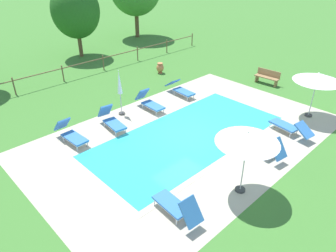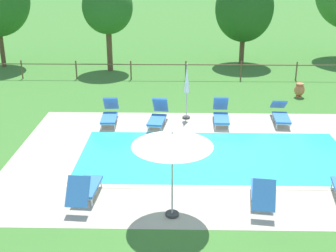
% 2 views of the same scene
% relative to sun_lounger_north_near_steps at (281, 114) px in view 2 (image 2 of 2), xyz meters
% --- Properties ---
extents(ground_plane, '(160.00, 160.00, 0.00)m').
position_rel_sun_lounger_north_near_steps_xyz_m(ground_plane, '(-2.96, -3.36, -0.37)').
color(ground_plane, '#3D752D').
extents(pool_deck_paving, '(13.87, 8.88, 0.01)m').
position_rel_sun_lounger_north_near_steps_xyz_m(pool_deck_paving, '(-2.96, -3.36, -0.36)').
color(pool_deck_paving, '#B2A893').
rests_on(pool_deck_paving, ground).
extents(swimming_pool_water, '(9.22, 4.24, 0.01)m').
position_rel_sun_lounger_north_near_steps_xyz_m(swimming_pool_water, '(-2.96, -3.36, -0.36)').
color(swimming_pool_water, '#2DB7C6').
rests_on(swimming_pool_water, ground).
extents(pool_coping_rim, '(9.70, 4.72, 0.01)m').
position_rel_sun_lounger_north_near_steps_xyz_m(pool_coping_rim, '(-2.96, -3.36, -0.36)').
color(pool_coping_rim, '#C0B59F').
rests_on(pool_coping_rim, ground).
extents(sun_lounger_north_near_steps, '(0.74, 2.05, 0.81)m').
position_rel_sun_lounger_north_near_steps_xyz_m(sun_lounger_north_near_steps, '(0.00, 0.00, 0.00)').
color(sun_lounger_north_near_steps, '#3370BC').
rests_on(sun_lounger_north_near_steps, ground).
extents(sun_lounger_north_far, '(0.69, 1.91, 0.97)m').
position_rel_sun_lounger_north_near_steps_xyz_m(sun_lounger_north_far, '(-7.00, -0.19, 0.02)').
color(sun_lounger_north_far, '#3370BC').
rests_on(sun_lounger_north_far, ground).
extents(sun_lounger_north_end, '(0.84, 1.89, 1.02)m').
position_rel_sun_lounger_north_near_steps_xyz_m(sun_lounger_north_end, '(-1.90, -6.54, 0.03)').
color(sun_lounger_north_end, '#3370BC').
rests_on(sun_lounger_north_end, ground).
extents(sun_lounger_south_near_corner, '(0.68, 1.86, 1.00)m').
position_rel_sun_lounger_north_near_steps_xyz_m(sun_lounger_south_near_corner, '(-2.45, -0.15, 0.03)').
color(sun_lounger_south_near_corner, '#3370BC').
rests_on(sun_lounger_south_near_corner, ground).
extents(sun_lounger_south_mid, '(0.82, 1.87, 1.02)m').
position_rel_sun_lounger_north_near_steps_xyz_m(sun_lounger_south_mid, '(-5.02, -0.41, 0.03)').
color(sun_lounger_south_mid, '#3370BC').
rests_on(sun_lounger_south_mid, ground).
extents(sun_lounger_south_far, '(0.73, 1.87, 1.01)m').
position_rel_sun_lounger_north_near_steps_xyz_m(sun_lounger_south_far, '(-6.80, -6.43, 0.03)').
color(sun_lounger_south_far, '#3370BC').
rests_on(sun_lounger_south_far, ground).
extents(patio_umbrella_open_by_bench, '(2.07, 2.07, 2.41)m').
position_rel_sun_lounger_north_near_steps_xyz_m(patio_umbrella_open_by_bench, '(-4.36, -7.14, 1.81)').
color(patio_umbrella_open_by_bench, '#383838').
rests_on(patio_umbrella_open_by_bench, ground).
extents(patio_umbrella_closed_row_west, '(0.32, 0.32, 2.36)m').
position_rel_sun_lounger_north_near_steps_xyz_m(patio_umbrella_closed_row_west, '(-3.86, 0.42, 1.16)').
color(patio_umbrella_closed_row_west, '#383838').
rests_on(patio_umbrella_closed_row_west, ground).
extents(terracotta_urn_near_fence, '(0.49, 0.49, 0.70)m').
position_rel_sun_lounger_north_near_steps_xyz_m(terracotta_urn_near_fence, '(1.65, 3.51, 0.01)').
color(terracotta_urn_near_fence, '#C67547').
rests_on(terracotta_urn_near_fence, ground).
extents(perimeter_fence, '(24.28, 0.08, 1.05)m').
position_rel_sun_lounger_north_near_steps_xyz_m(perimeter_fence, '(-3.78, 6.67, 0.32)').
color(perimeter_fence, brown).
rests_on(perimeter_fence, ground).
extents(tree_west_mid, '(2.89, 2.89, 5.23)m').
position_rel_sun_lounger_north_near_steps_xyz_m(tree_west_mid, '(-8.26, 8.76, 3.30)').
color(tree_west_mid, brown).
rests_on(tree_west_mid, ground).
extents(tree_east_mid, '(3.53, 3.53, 5.45)m').
position_rel_sun_lounger_north_near_steps_xyz_m(tree_east_mid, '(-0.21, 10.58, 3.05)').
color(tree_east_mid, brown).
rests_on(tree_east_mid, ground).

